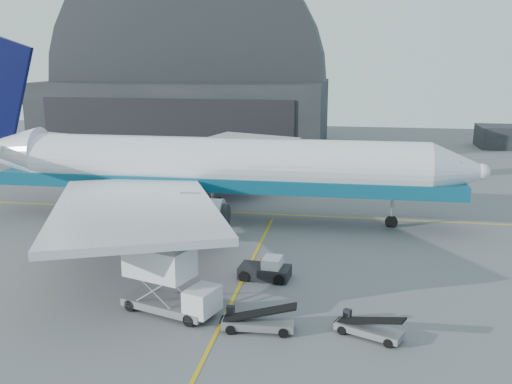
% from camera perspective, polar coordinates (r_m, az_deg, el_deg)
% --- Properties ---
extents(ground, '(200.00, 200.00, 0.00)m').
position_cam_1_polar(ground, '(42.05, -1.76, -9.56)').
color(ground, '#565659').
rests_on(ground, ground).
extents(taxi_lines, '(80.00, 42.12, 0.02)m').
position_cam_1_polar(taxi_lines, '(53.76, 0.84, -4.34)').
color(taxi_lines, gold).
rests_on(taxi_lines, ground).
extents(hangar, '(50.00, 28.30, 28.00)m').
position_cam_1_polar(hangar, '(107.29, -6.74, 9.68)').
color(hangar, black).
rests_on(hangar, ground).
extents(airliner, '(55.83, 54.14, 19.59)m').
position_cam_1_polar(airliner, '(58.30, -5.33, 2.57)').
color(airliner, white).
rests_on(airliner, ground).
extents(catering_truck, '(6.94, 4.34, 4.48)m').
position_cam_1_polar(catering_truck, '(37.93, -8.86, -8.65)').
color(catering_truck, slate).
rests_on(catering_truck, ground).
extents(pushback_tug, '(3.99, 2.56, 1.76)m').
position_cam_1_polar(pushback_tug, '(43.49, 1.02, -7.82)').
color(pushback_tug, black).
rests_on(pushback_tug, ground).
extents(belt_loader_a, '(4.74, 1.81, 1.79)m').
position_cam_1_polar(belt_loader_a, '(35.83, 0.13, -12.86)').
color(belt_loader_a, slate).
rests_on(belt_loader_a, ground).
extents(belt_loader_b, '(4.28, 2.86, 1.63)m').
position_cam_1_polar(belt_loader_b, '(35.81, 11.16, -13.24)').
color(belt_loader_b, slate).
rests_on(belt_loader_b, ground).
extents(traffic_cone, '(0.38, 0.38, 0.55)m').
position_cam_1_polar(traffic_cone, '(46.69, 0.41, -6.81)').
color(traffic_cone, '#F53607').
rests_on(traffic_cone, ground).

